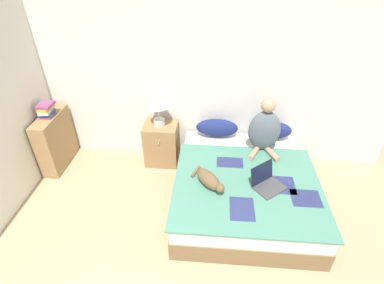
{
  "coord_description": "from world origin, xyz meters",
  "views": [
    {
      "loc": [
        0.2,
        -0.28,
        2.87
      ],
      "look_at": [
        -0.05,
        2.68,
        0.81
      ],
      "focal_mm": 28.0,
      "sensor_mm": 36.0,
      "label": 1
    }
  ],
  "objects_px": {
    "person_sitting": "(265,129)",
    "cat_tabby": "(209,180)",
    "pillow_far": "(270,130)",
    "nightstand": "(162,144)",
    "bookshelf": "(56,141)",
    "book_stack_top": "(46,110)",
    "pillow_near": "(217,128)",
    "bed": "(244,188)",
    "laptop_open": "(267,183)",
    "table_lamp": "(158,103)"
  },
  "relations": [
    {
      "from": "bookshelf",
      "to": "pillow_far",
      "type": "bearing_deg",
      "value": 4.54
    },
    {
      "from": "cat_tabby",
      "to": "laptop_open",
      "type": "relative_size",
      "value": 1.16
    },
    {
      "from": "bed",
      "to": "book_stack_top",
      "type": "xyz_separation_m",
      "value": [
        -2.71,
        0.58,
        0.69
      ]
    },
    {
      "from": "cat_tabby",
      "to": "nightstand",
      "type": "relative_size",
      "value": 0.81
    },
    {
      "from": "cat_tabby",
      "to": "bookshelf",
      "type": "height_order",
      "value": "bookshelf"
    },
    {
      "from": "laptop_open",
      "to": "table_lamp",
      "type": "distance_m",
      "value": 1.77
    },
    {
      "from": "nightstand",
      "to": "bookshelf",
      "type": "xyz_separation_m",
      "value": [
        -1.52,
        -0.18,
        0.09
      ]
    },
    {
      "from": "person_sitting",
      "to": "laptop_open",
      "type": "xyz_separation_m",
      "value": [
        -0.02,
        -0.74,
        -0.26
      ]
    },
    {
      "from": "bed",
      "to": "nightstand",
      "type": "height_order",
      "value": "nightstand"
    },
    {
      "from": "laptop_open",
      "to": "book_stack_top",
      "type": "bearing_deg",
      "value": 125.39
    },
    {
      "from": "person_sitting",
      "to": "book_stack_top",
      "type": "relative_size",
      "value": 3.03
    },
    {
      "from": "pillow_near",
      "to": "laptop_open",
      "type": "relative_size",
      "value": 1.33
    },
    {
      "from": "table_lamp",
      "to": "book_stack_top",
      "type": "height_order",
      "value": "table_lamp"
    },
    {
      "from": "nightstand",
      "to": "laptop_open",
      "type": "bearing_deg",
      "value": -34.01
    },
    {
      "from": "book_stack_top",
      "to": "bed",
      "type": "bearing_deg",
      "value": -12.11
    },
    {
      "from": "laptop_open",
      "to": "nightstand",
      "type": "height_order",
      "value": "laptop_open"
    },
    {
      "from": "laptop_open",
      "to": "nightstand",
      "type": "bearing_deg",
      "value": 106.2
    },
    {
      "from": "pillow_far",
      "to": "nightstand",
      "type": "bearing_deg",
      "value": -177.45
    },
    {
      "from": "cat_tabby",
      "to": "book_stack_top",
      "type": "bearing_deg",
      "value": -149.19
    },
    {
      "from": "cat_tabby",
      "to": "bookshelf",
      "type": "xyz_separation_m",
      "value": [
        -2.26,
        0.82,
        -0.14
      ]
    },
    {
      "from": "table_lamp",
      "to": "pillow_far",
      "type": "bearing_deg",
      "value": 2.58
    },
    {
      "from": "bed",
      "to": "table_lamp",
      "type": "height_order",
      "value": "table_lamp"
    },
    {
      "from": "book_stack_top",
      "to": "pillow_near",
      "type": "bearing_deg",
      "value": 5.93
    },
    {
      "from": "laptop_open",
      "to": "book_stack_top",
      "type": "relative_size",
      "value": 1.8
    },
    {
      "from": "pillow_near",
      "to": "nightstand",
      "type": "distance_m",
      "value": 0.86
    },
    {
      "from": "person_sitting",
      "to": "laptop_open",
      "type": "relative_size",
      "value": 1.69
    },
    {
      "from": "cat_tabby",
      "to": "nightstand",
      "type": "bearing_deg",
      "value": 177.35
    },
    {
      "from": "table_lamp",
      "to": "bed",
      "type": "bearing_deg",
      "value": -32.17
    },
    {
      "from": "pillow_near",
      "to": "laptop_open",
      "type": "distance_m",
      "value": 1.18
    },
    {
      "from": "cat_tabby",
      "to": "person_sitting",
      "type": "bearing_deg",
      "value": 99.46
    },
    {
      "from": "bed",
      "to": "cat_tabby",
      "type": "height_order",
      "value": "cat_tabby"
    },
    {
      "from": "nightstand",
      "to": "bed",
      "type": "bearing_deg",
      "value": -32.45
    },
    {
      "from": "bed",
      "to": "bookshelf",
      "type": "height_order",
      "value": "bookshelf"
    },
    {
      "from": "pillow_far",
      "to": "nightstand",
      "type": "relative_size",
      "value": 0.93
    },
    {
      "from": "pillow_near",
      "to": "nightstand",
      "type": "xyz_separation_m",
      "value": [
        -0.81,
        -0.07,
        -0.28
      ]
    },
    {
      "from": "person_sitting",
      "to": "cat_tabby",
      "type": "distance_m",
      "value": 1.07
    },
    {
      "from": "bed",
      "to": "person_sitting",
      "type": "height_order",
      "value": "person_sitting"
    },
    {
      "from": "bed",
      "to": "person_sitting",
      "type": "distance_m",
      "value": 0.81
    },
    {
      "from": "book_stack_top",
      "to": "bookshelf",
      "type": "bearing_deg",
      "value": -96.75
    },
    {
      "from": "bed",
      "to": "person_sitting",
      "type": "xyz_separation_m",
      "value": [
        0.24,
        0.55,
        0.55
      ]
    },
    {
      "from": "pillow_far",
      "to": "laptop_open",
      "type": "xyz_separation_m",
      "value": [
        -0.16,
        -1.02,
        -0.08
      ]
    },
    {
      "from": "book_stack_top",
      "to": "person_sitting",
      "type": "bearing_deg",
      "value": -0.63
    },
    {
      "from": "laptop_open",
      "to": "bookshelf",
      "type": "bearing_deg",
      "value": 125.44
    },
    {
      "from": "cat_tabby",
      "to": "book_stack_top",
      "type": "relative_size",
      "value": 2.09
    },
    {
      "from": "cat_tabby",
      "to": "table_lamp",
      "type": "height_order",
      "value": "table_lamp"
    },
    {
      "from": "person_sitting",
      "to": "table_lamp",
      "type": "xyz_separation_m",
      "value": [
        -1.44,
        0.2,
        0.22
      ]
    },
    {
      "from": "pillow_near",
      "to": "bookshelf",
      "type": "distance_m",
      "value": 2.35
    },
    {
      "from": "bookshelf",
      "to": "book_stack_top",
      "type": "height_order",
      "value": "book_stack_top"
    },
    {
      "from": "person_sitting",
      "to": "cat_tabby",
      "type": "height_order",
      "value": "person_sitting"
    },
    {
      "from": "pillow_far",
      "to": "table_lamp",
      "type": "height_order",
      "value": "table_lamp"
    }
  ]
}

